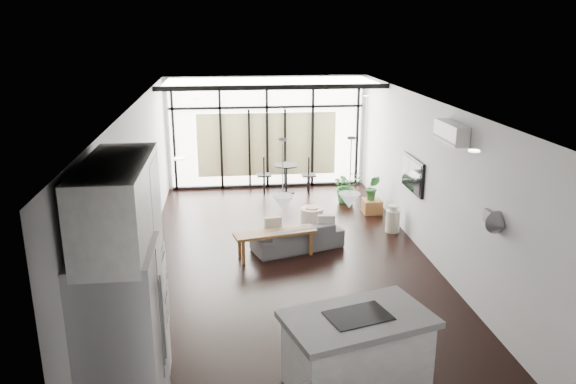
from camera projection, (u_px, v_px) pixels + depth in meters
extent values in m
cube|color=black|center=(290.00, 266.00, 9.76)|extent=(5.00, 10.00, 0.00)
cube|color=white|center=(290.00, 105.00, 8.95)|extent=(5.00, 10.00, 0.00)
cube|color=silver|center=(137.00, 194.00, 9.08)|extent=(0.02, 10.00, 2.80)
cube|color=silver|center=(434.00, 184.00, 9.63)|extent=(0.02, 10.00, 2.80)
cube|color=silver|center=(267.00, 132.00, 14.11)|extent=(5.00, 0.02, 2.80)
cube|color=silver|center=(361.00, 361.00, 4.60)|extent=(5.00, 0.02, 2.80)
cube|color=black|center=(267.00, 133.00, 13.99)|extent=(5.00, 0.20, 2.80)
cube|color=white|center=(270.00, 81.00, 12.76)|extent=(4.70, 1.90, 0.06)
cube|color=beige|center=(267.00, 144.00, 14.15)|extent=(3.50, 0.02, 1.60)
cube|color=white|center=(357.00, 351.00, 6.43)|extent=(1.86, 1.40, 0.90)
cube|color=black|center=(358.00, 316.00, 6.30)|extent=(0.81, 0.65, 0.01)
cube|color=#A7A8AC|center=(121.00, 345.00, 5.54)|extent=(0.78, 0.97, 2.01)
cube|color=white|center=(130.00, 277.00, 6.24)|extent=(0.69, 0.73, 2.68)
cube|color=white|center=(118.00, 204.00, 5.52)|extent=(0.62, 1.75, 0.86)
cone|color=white|center=(283.00, 203.00, 6.61)|extent=(0.26, 0.26, 0.18)
cone|color=white|center=(349.00, 201.00, 6.70)|extent=(0.26, 0.26, 0.18)
imported|color=#4C4C4F|center=(297.00, 232.00, 10.41)|extent=(1.74, 0.98, 0.65)
cube|color=brown|center=(275.00, 244.00, 10.08)|extent=(1.53, 0.67, 0.48)
cylinder|color=beige|center=(312.00, 217.00, 11.63)|extent=(0.60, 0.60, 0.38)
cube|color=brown|center=(372.00, 206.00, 12.42)|extent=(0.40, 0.40, 0.30)
imported|color=#27692D|center=(347.00, 190.00, 13.10)|extent=(0.88, 0.94, 0.61)
imported|color=#27692D|center=(372.00, 195.00, 12.34)|extent=(0.46, 0.62, 0.25)
cylinder|color=beige|center=(393.00, 218.00, 11.27)|extent=(0.28, 0.28, 0.56)
cube|color=black|center=(286.00, 178.00, 13.83)|extent=(1.62, 0.81, 0.74)
cube|color=black|center=(413.00, 174.00, 10.60)|extent=(0.05, 1.10, 0.65)
cube|color=silver|center=(451.00, 132.00, 8.55)|extent=(0.22, 0.90, 0.30)
cube|color=black|center=(134.00, 194.00, 8.57)|extent=(0.04, 0.70, 0.90)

